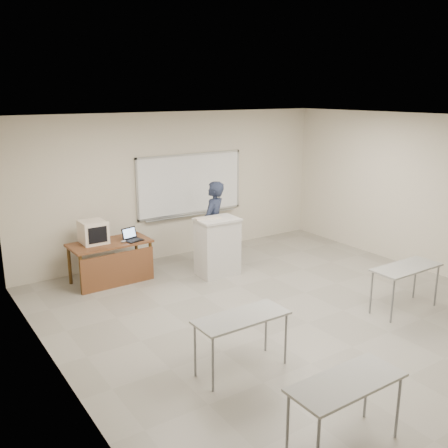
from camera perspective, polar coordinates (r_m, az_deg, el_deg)
floor at (r=7.79m, az=9.50°, el=-11.10°), size 7.00×8.00×0.01m
whiteboard at (r=10.56m, az=-3.85°, el=4.47°), size 2.48×0.10×1.31m
student_desks at (r=6.70m, az=17.79°, el=-9.77°), size 4.40×2.20×0.73m
instructor_desk at (r=9.22m, az=-12.63°, el=-3.41°), size 1.44×0.72×0.75m
podium at (r=9.42m, az=-0.77°, el=-2.60°), size 0.78×0.57×1.10m
crt_monitor at (r=9.24m, az=-14.75°, el=-0.88°), size 0.44×0.49×0.42m
laptop at (r=9.28m, az=-10.39°, el=-1.50°), size 0.31×0.28×0.23m
mouse at (r=9.18m, az=-11.42°, el=-1.96°), size 0.12×0.10×0.04m
keyboard at (r=9.25m, az=-1.83°, el=0.68°), size 0.51×0.28×0.03m
presenter at (r=9.83m, az=-1.18°, el=-0.02°), size 0.75×0.69×1.71m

